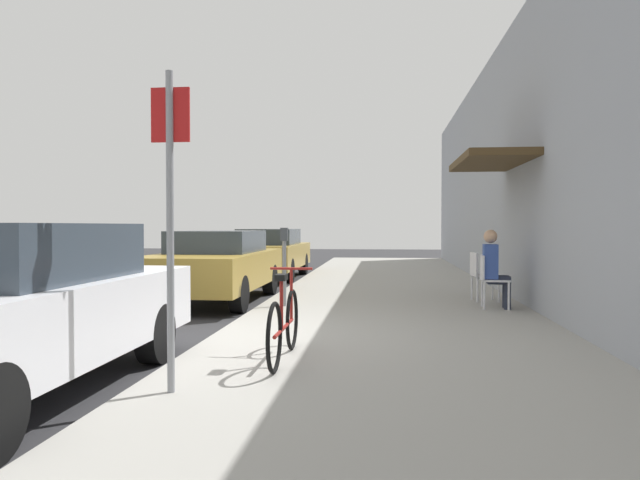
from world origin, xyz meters
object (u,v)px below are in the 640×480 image
at_px(cafe_chair_0, 490,278).
at_px(parked_car_1, 216,265).
at_px(parked_car_0, 6,308).
at_px(parking_meter, 284,261).
at_px(parked_car_2, 269,252).
at_px(bicycle_0, 284,325).
at_px(cafe_chair_1, 481,273).
at_px(seated_patron_0, 494,266).
at_px(street_sign, 170,205).

bearing_deg(cafe_chair_0, parked_car_1, 166.24).
relative_size(parked_car_0, parking_meter, 3.33).
bearing_deg(parked_car_2, parked_car_1, -90.00).
relative_size(parking_meter, bicycle_0, 0.77).
xyz_separation_m(parked_car_0, cafe_chair_1, (4.95, 6.12, -0.14)).
relative_size(parked_car_1, bicycle_0, 2.57).
relative_size(cafe_chair_0, seated_patron_0, 0.67).
bearing_deg(bicycle_0, parking_meter, 99.62).
relative_size(parked_car_1, seated_patron_0, 3.41).
xyz_separation_m(parked_car_1, parked_car_2, (0.00, 5.22, 0.00)).
relative_size(parked_car_0, parked_car_1, 1.00).
distance_m(street_sign, cafe_chair_0, 6.39).
height_order(parking_meter, cafe_chair_1, parking_meter).
distance_m(street_sign, bicycle_0, 1.83).
height_order(parked_car_2, parking_meter, parking_meter).
bearing_deg(parked_car_1, cafe_chair_1, -3.03).
relative_size(parked_car_1, parking_meter, 3.33).
xyz_separation_m(parked_car_1, street_sign, (1.50, -6.49, 0.92)).
distance_m(cafe_chair_0, cafe_chair_1, 0.95).
relative_size(parked_car_1, cafe_chair_1, 5.06).
bearing_deg(cafe_chair_0, parked_car_2, 127.57).
height_order(parked_car_1, seated_patron_0, seated_patron_0).
bearing_deg(parked_car_1, parking_meter, -39.99).
bearing_deg(bicycle_0, parked_car_2, 101.96).
xyz_separation_m(parking_meter, street_sign, (-0.05, -5.19, 0.75)).
bearing_deg(street_sign, parked_car_2, 97.30).
relative_size(parked_car_0, cafe_chair_1, 5.06).
xyz_separation_m(bicycle_0, cafe_chair_1, (2.73, 5.01, 0.14)).
bearing_deg(parked_car_1, parked_car_0, -90.00).
relative_size(street_sign, bicycle_0, 1.52).
height_order(parked_car_0, parked_car_1, parked_car_0).
relative_size(parked_car_2, cafe_chair_0, 5.06).
distance_m(street_sign, cafe_chair_1, 7.19).
bearing_deg(seated_patron_0, cafe_chair_1, 93.58).
distance_m(parked_car_2, cafe_chair_0, 8.12).
height_order(bicycle_0, cafe_chair_1, bicycle_0).
height_order(parked_car_0, street_sign, street_sign).
bearing_deg(bicycle_0, seated_patron_0, 55.47).
bearing_deg(street_sign, parking_meter, 89.45).
bearing_deg(cafe_chair_0, seated_patron_0, -4.16).
xyz_separation_m(parked_car_2, parking_meter, (1.55, -6.52, 0.16)).
relative_size(seated_patron_0, cafe_chair_1, 1.48).
relative_size(parked_car_2, parking_meter, 3.33).
distance_m(bicycle_0, cafe_chair_1, 5.71).
relative_size(parking_meter, seated_patron_0, 1.02).
bearing_deg(cafe_chair_1, parked_car_1, 176.97).
xyz_separation_m(parked_car_0, cafe_chair_0, (4.95, 5.17, -0.14)).
xyz_separation_m(parked_car_0, bicycle_0, (2.22, 1.11, -0.29)).
bearing_deg(parking_meter, cafe_chair_0, 1.47).
relative_size(parked_car_0, parked_car_2, 1.00).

